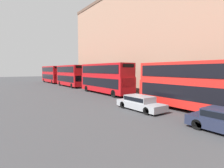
{
  "coord_description": "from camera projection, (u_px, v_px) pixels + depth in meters",
  "views": [
    {
      "loc": [
        -12.74,
        -2.21,
        3.59
      ],
      "look_at": [
        0.48,
        16.43,
        1.73
      ],
      "focal_mm": 28.0,
      "sensor_mm": 36.0,
      "label": 1
    }
  ],
  "objects": [
    {
      "name": "bus_second_in_queue",
      "position": [
        105.0,
        77.0,
        26.25
      ],
      "size": [
        2.59,
        10.82,
        4.49
      ],
      "color": "#A80F14",
      "rests_on": "ground"
    },
    {
      "name": "bus_leading",
      "position": [
        192.0,
        84.0,
        15.1
      ],
      "size": [
        2.59,
        10.14,
        4.29
      ],
      "color": "red",
      "rests_on": "ground"
    },
    {
      "name": "bus_third_in_queue",
      "position": [
        70.0,
        75.0,
        37.29
      ],
      "size": [
        2.59,
        10.21,
        4.53
      ],
      "color": "#A80F14",
      "rests_on": "ground"
    },
    {
      "name": "bus_trailing",
      "position": [
        52.0,
        74.0,
        48.05
      ],
      "size": [
        2.59,
        11.12,
        4.55
      ],
      "color": "#A80F14",
      "rests_on": "ground"
    },
    {
      "name": "pedestrian",
      "position": [
        156.0,
        93.0,
        21.16
      ],
      "size": [
        0.36,
        0.36,
        1.72
      ],
      "color": "brown",
      "rests_on": "ground"
    },
    {
      "name": "car_hatchback",
      "position": [
        140.0,
        102.0,
        15.58
      ],
      "size": [
        1.75,
        4.7,
        1.28
      ],
      "color": "gray",
      "rests_on": "ground"
    }
  ]
}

